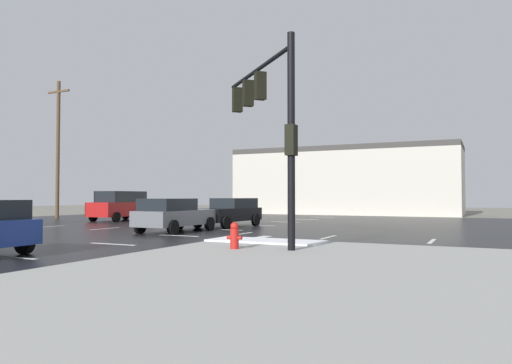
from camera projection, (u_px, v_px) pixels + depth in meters
ground_plane at (204, 233)px, 22.17m from camera, size 120.00×120.00×0.00m
road_asphalt at (204, 233)px, 22.17m from camera, size 44.00×44.00×0.02m
sidewalk_corner at (502, 323)px, 6.16m from camera, size 18.00×18.00×0.14m
snow_strip_curbside at (266, 241)px, 16.40m from camera, size 4.00×1.60×0.06m
lane_markings at (211, 236)px, 20.40m from camera, size 36.15×36.15×0.01m
traffic_signal_mast at (268, 110)px, 15.64m from camera, size 4.23×4.13×6.37m
fire_hydrant at (234, 235)px, 14.21m from camera, size 0.48×0.26×0.79m
strip_building_background at (347, 181)px, 46.60m from camera, size 20.99×8.00×6.36m
suv_red at (121, 205)px, 32.98m from camera, size 2.26×4.88×2.03m
sedan_grey at (174, 214)px, 22.35m from camera, size 2.03×4.54×1.58m
sedan_black at (229, 212)px, 26.52m from camera, size 2.32×4.65×1.58m
utility_pole_far at (58, 147)px, 36.74m from camera, size 2.20×0.28×10.61m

